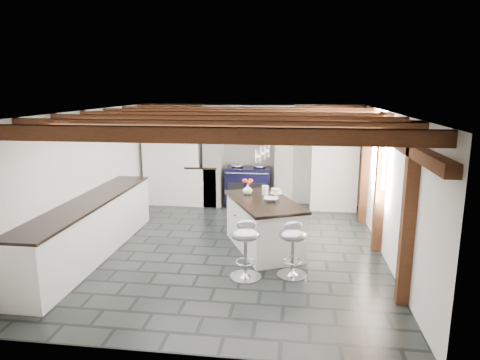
# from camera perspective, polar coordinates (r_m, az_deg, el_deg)

# --- Properties ---
(ground) EXTENTS (6.00, 6.00, 0.00)m
(ground) POSITION_cam_1_polar(r_m,az_deg,el_deg) (7.37, -1.18, -9.03)
(ground) COLOR black
(ground) RESTS_ON ground
(room_shell) EXTENTS (6.00, 6.03, 6.00)m
(room_shell) POSITION_cam_1_polar(r_m,az_deg,el_deg) (8.52, -3.85, 1.35)
(room_shell) COLOR silver
(room_shell) RESTS_ON ground
(range_cooker) EXTENTS (1.00, 0.63, 0.99)m
(range_cooker) POSITION_cam_1_polar(r_m,az_deg,el_deg) (9.78, 1.13, -0.79)
(range_cooker) COLOR black
(range_cooker) RESTS_ON ground
(kitchen_island) EXTENTS (1.53, 1.93, 1.13)m
(kitchen_island) POSITION_cam_1_polar(r_m,az_deg,el_deg) (7.21, 3.16, -5.88)
(kitchen_island) COLOR white
(kitchen_island) RESTS_ON ground
(bar_stool_near) EXTENTS (0.48, 0.48, 0.80)m
(bar_stool_near) POSITION_cam_1_polar(r_m,az_deg,el_deg) (6.21, 7.01, -8.39)
(bar_stool_near) COLOR silver
(bar_stool_near) RESTS_ON ground
(bar_stool_far) EXTENTS (0.50, 0.50, 0.84)m
(bar_stool_far) POSITION_cam_1_polar(r_m,az_deg,el_deg) (6.09, 0.72, -8.44)
(bar_stool_far) COLOR silver
(bar_stool_far) RESTS_ON ground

